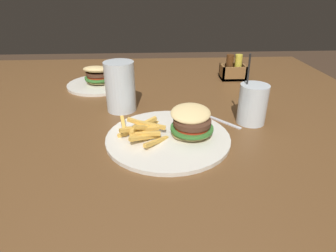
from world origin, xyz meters
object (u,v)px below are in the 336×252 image
Objects in this scene: meal_plate_near at (175,132)px; juice_glass at (252,105)px; beer_glass at (120,88)px; spoon at (205,113)px; meal_plate_far at (99,80)px; condiment_caddy at (233,71)px.

meal_plate_near is 0.24m from juice_glass.
beer_glass is 0.27m from spoon.
meal_plate_far is at bearing 144.38° from juice_glass.
spoon is at bearing 155.85° from juice_glass.
meal_plate_far is at bearing 114.69° from beer_glass.
beer_glass reaches higher than meal_plate_near.
beer_glass is (-0.15, 0.20, 0.05)m from meal_plate_near.
spoon is 1.37× the size of condiment_caddy.
juice_glass is 0.14m from spoon.
juice_glass is (0.37, -0.11, -0.02)m from beer_glass.
beer_glass reaches higher than condiment_caddy.
condiment_caddy is at bearing 82.31° from juice_glass.
beer_glass is 0.26m from meal_plate_far.
meal_plate_near is 0.17m from spoon.
juice_glass is 0.41m from condiment_caddy.
meal_plate_far is (-0.48, 0.34, -0.03)m from juice_glass.
spoon is at bearing -116.60° from condiment_caddy.
meal_plate_near reaches higher than spoon.
juice_glass is at bearing -154.88° from spoon.
meal_plate_near is 2.28× the size of spoon.
meal_plate_near is at bearing -119.49° from condiment_caddy.
meal_plate_far is at bearing -173.69° from condiment_caddy.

